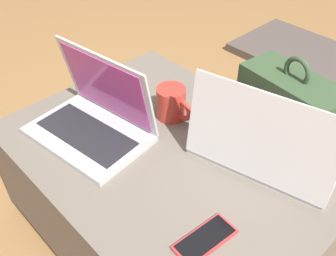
% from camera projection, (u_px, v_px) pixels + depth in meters
% --- Properties ---
extents(ground_plane, '(14.00, 14.00, 0.00)m').
position_uv_depth(ground_plane, '(170.00, 232.00, 1.34)').
color(ground_plane, '#9E7042').
extents(ottoman, '(0.93, 0.68, 0.39)m').
position_uv_depth(ottoman, '(171.00, 195.00, 1.22)').
color(ottoman, '#3D3832').
rests_on(ottoman, ground_plane).
extents(laptop_near, '(0.37, 0.28, 0.24)m').
position_uv_depth(laptop_near, '(95.00, 118.00, 1.13)').
color(laptop_near, silver).
rests_on(laptop_near, ottoman).
extents(laptop_far, '(0.42, 0.32, 0.25)m').
position_uv_depth(laptop_far, '(265.00, 147.00, 1.03)').
color(laptop_far, silver).
rests_on(laptop_far, ottoman).
extents(cell_phone, '(0.08, 0.15, 0.01)m').
position_uv_depth(cell_phone, '(205.00, 239.00, 0.87)').
color(cell_phone, red).
rests_on(cell_phone, ottoman).
extents(backpack, '(0.35, 0.23, 0.55)m').
position_uv_depth(backpack, '(283.00, 137.00, 1.38)').
color(backpack, '#385133').
rests_on(backpack, ground_plane).
extents(coffee_mug, '(0.13, 0.09, 0.10)m').
position_uv_depth(coffee_mug, '(172.00, 103.00, 1.18)').
color(coffee_mug, red).
rests_on(coffee_mug, ottoman).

